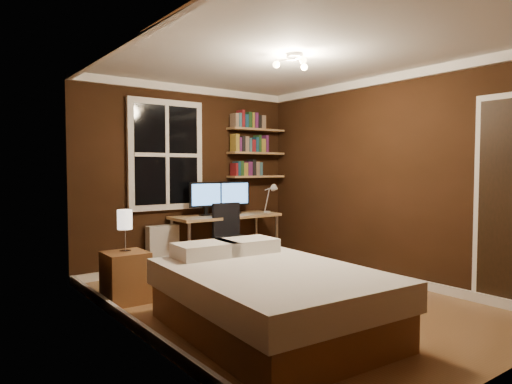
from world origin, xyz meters
TOP-DOWN VIEW (x-y plane):
  - floor at (0.00, 0.00)m, footprint 4.20×4.20m
  - wall_back at (0.00, 2.10)m, footprint 3.20×0.04m
  - wall_left at (-1.60, 0.00)m, footprint 0.04×4.20m
  - wall_right at (1.60, 0.00)m, footprint 0.04×4.20m
  - ceiling at (0.00, 0.00)m, footprint 3.20×4.20m
  - window at (-0.35, 2.06)m, footprint 1.06×0.06m
  - ceiling_fixture at (0.00, -0.10)m, footprint 0.44×0.44m
  - bookshelf_lower at (1.08, 1.98)m, footprint 0.92×0.22m
  - books_row_lower at (1.08, 1.98)m, footprint 0.48×0.16m
  - bookshelf_middle at (1.08, 1.98)m, footprint 0.92×0.22m
  - books_row_middle at (1.08, 1.98)m, footprint 0.60×0.16m
  - bookshelf_upper at (1.08, 1.98)m, footprint 0.92×0.22m
  - books_row_upper at (1.08, 1.98)m, footprint 0.54×0.16m
  - bed at (-0.67, -0.55)m, footprint 1.54×2.06m
  - nightstand at (-1.32, 1.00)m, footprint 0.42×0.42m
  - bedside_lamp at (-1.32, 1.00)m, footprint 0.15×0.15m
  - radiator at (-0.45, 1.99)m, footprint 0.42×0.15m
  - desk at (0.42, 1.79)m, footprint 1.54×0.58m
  - monitor_left at (0.14, 1.87)m, footprint 0.50×0.12m
  - monitor_right at (0.61, 1.87)m, footprint 0.50×0.12m
  - desk_lamp at (1.08, 1.63)m, footprint 0.14×0.32m
  - office_chair at (0.24, 1.39)m, footprint 0.51×0.51m

SIDE VIEW (x-z plane):
  - floor at x=0.00m, z-range 0.00..0.00m
  - nightstand at x=-1.32m, z-range 0.00..0.52m
  - bed at x=-0.67m, z-range -0.05..0.62m
  - radiator at x=-0.45m, z-range 0.00..0.63m
  - office_chair at x=0.24m, z-range -0.12..0.80m
  - desk at x=0.42m, z-range 0.30..1.03m
  - bedside_lamp at x=-1.32m, z-range 0.52..0.95m
  - desk_lamp at x=1.08m, z-range 0.73..1.17m
  - monitor_left at x=0.14m, z-range 0.73..1.19m
  - monitor_right at x=0.61m, z-range 0.73..1.19m
  - wall_back at x=0.00m, z-range 0.00..2.50m
  - wall_left at x=-1.60m, z-range 0.00..2.50m
  - wall_right at x=1.60m, z-range 0.00..2.50m
  - bookshelf_lower at x=1.08m, z-range 1.24..1.26m
  - books_row_lower at x=1.08m, z-range 1.26..1.49m
  - window at x=-0.35m, z-range 0.82..2.28m
  - bookshelf_middle at x=1.08m, z-range 1.59..1.61m
  - books_row_middle at x=1.08m, z-range 1.61..1.84m
  - bookshelf_upper at x=1.08m, z-range 1.94..1.96m
  - books_row_upper at x=1.08m, z-range 1.96..2.20m
  - ceiling_fixture at x=0.00m, z-range 2.31..2.49m
  - ceiling at x=0.00m, z-range 2.49..2.51m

